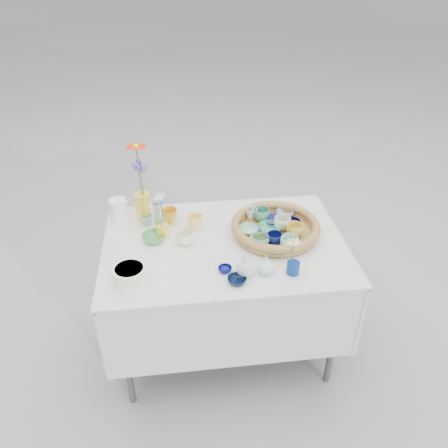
{
  "coord_description": "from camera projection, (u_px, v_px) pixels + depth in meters",
  "views": [
    {
      "loc": [
        -0.23,
        -1.83,
        2.11
      ],
      "look_at": [
        0.0,
        0.02,
        0.87
      ],
      "focal_mm": 35.0,
      "sensor_mm": 36.0,
      "label": 1
    }
  ],
  "objects": [
    {
      "name": "tray_ceramic_6",
      "position": [
        251.0,
        213.0,
        2.43
      ],
      "size": [
        0.08,
        0.08,
        0.06
      ],
      "primitive_type": "imported",
      "rotation": [
        0.0,
        0.0,
        -0.18
      ],
      "color": "silver",
      "rests_on": "wicker_tray"
    },
    {
      "name": "tray_ceramic_8",
      "position": [
        285.0,
        213.0,
        2.46
      ],
      "size": [
        0.12,
        0.12,
        0.03
      ],
      "primitive_type": "imported",
      "rotation": [
        0.0,
        0.0,
        -0.25
      ],
      "color": "#76B1C8",
      "rests_on": "wicker_tray"
    },
    {
      "name": "bud_vase_cobalt",
      "position": [
        293.0,
        268.0,
        2.06
      ],
      "size": [
        0.07,
        0.07,
        0.06
      ],
      "primitive_type": "cylinder",
      "rotation": [
        0.0,
        0.0,
        -0.05
      ],
      "color": "navy",
      "rests_on": "display_table"
    },
    {
      "name": "tray_ceramic_7",
      "position": [
        282.0,
        223.0,
        2.34
      ],
      "size": [
        0.12,
        0.12,
        0.07
      ],
      "primitive_type": "imported",
      "rotation": [
        0.0,
        0.0,
        0.39
      ],
      "color": "white",
      "rests_on": "wicker_tray"
    },
    {
      "name": "tray_ceramic_5",
      "position": [
        249.0,
        231.0,
        2.31
      ],
      "size": [
        0.13,
        0.13,
        0.03
      ],
      "primitive_type": "imported",
      "rotation": [
        0.0,
        0.0,
        -0.33
      ],
      "color": "#86C1A9",
      "rests_on": "wicker_tray"
    },
    {
      "name": "fluted_bowl",
      "position": [
        130.0,
        275.0,
        2.0
      ],
      "size": [
        0.19,
        0.19,
        0.08
      ],
      "primitive_type": null,
      "rotation": [
        0.0,
        0.0,
        0.26
      ],
      "color": "white",
      "rests_on": "display_table"
    },
    {
      "name": "display_table",
      "position": [
        224.0,
        343.0,
        2.7
      ],
      "size": [
        1.26,
        0.86,
        0.77
      ],
      "primitive_type": null,
      "color": "white",
      "rests_on": "ground"
    },
    {
      "name": "loose_ceramic_0",
      "position": [
        170.0,
        216.0,
        2.43
      ],
      "size": [
        0.09,
        0.09,
        0.08
      ],
      "primitive_type": "imported",
      "rotation": [
        0.0,
        0.0,
        0.04
      ],
      "color": "gold",
      "rests_on": "display_table"
    },
    {
      "name": "loose_ceramic_6",
      "position": [
        237.0,
        280.0,
        2.01
      ],
      "size": [
        0.1,
        0.1,
        0.03
      ],
      "primitive_type": "imported",
      "rotation": [
        0.0,
        0.0,
        0.09
      ],
      "color": "black",
      "rests_on": "display_table"
    },
    {
      "name": "daisy_cup",
      "position": [
        162.0,
        230.0,
        2.32
      ],
      "size": [
        0.08,
        0.08,
        0.07
      ],
      "primitive_type": "cylinder",
      "rotation": [
        0.0,
        0.0,
        -0.33
      ],
      "color": "yellow",
      "rests_on": "display_table"
    },
    {
      "name": "wicker_tray",
      "position": [
        275.0,
        228.0,
        2.33
      ],
      "size": [
        0.47,
        0.47,
        0.08
      ],
      "primitive_type": null,
      "color": "brown",
      "rests_on": "display_table"
    },
    {
      "name": "tray_ceramic_2",
      "position": [
        295.0,
        230.0,
        2.28
      ],
      "size": [
        0.12,
        0.12,
        0.07
      ],
      "primitive_type": "imported",
      "rotation": [
        0.0,
        0.0,
        0.34
      ],
      "color": "gold",
      "rests_on": "wicker_tray"
    },
    {
      "name": "tray_ceramic_1",
      "position": [
        292.0,
        223.0,
        2.37
      ],
      "size": [
        0.12,
        0.12,
        0.03
      ],
      "primitive_type": "imported",
      "rotation": [
        0.0,
        0.0,
        -0.28
      ],
      "color": "black",
      "rests_on": "wicker_tray"
    },
    {
      "name": "daisy_posy",
      "position": [
        158.0,
        211.0,
        2.25
      ],
      "size": [
        0.1,
        0.1,
        0.17
      ],
      "primitive_type": null,
      "rotation": [
        0.0,
        0.0,
        -0.26
      ],
      "color": "white",
      "rests_on": "daisy_cup"
    },
    {
      "name": "hydrangea",
      "position": [
        142.0,
        180.0,
        2.33
      ],
      "size": [
        0.08,
        0.08,
        0.24
      ],
      "primitive_type": null,
      "rotation": [
        0.0,
        0.0,
        -0.23
      ],
      "color": "#674D99",
      "rests_on": "tall_vase_yellow"
    },
    {
      "name": "tray_ceramic_10",
      "position": [
        259.0,
        240.0,
        2.25
      ],
      "size": [
        0.11,
        0.11,
        0.02
      ],
      "primitive_type": "imported",
      "rotation": [
        0.0,
        0.0,
        0.26
      ],
      "color": "#DAC769",
      "rests_on": "wicker_tray"
    },
    {
      "name": "tray_ceramic_4",
      "position": [
        260.0,
        242.0,
        2.2
      ],
      "size": [
        0.1,
        0.1,
        0.07
      ],
      "primitive_type": "imported",
      "rotation": [
        0.0,
        0.0,
        0.12
      ],
      "color": "#64996B",
      "rests_on": "wicker_tray"
    },
    {
      "name": "loose_ceramic_3",
      "position": [
        185.0,
        238.0,
        2.26
      ],
      "size": [
        0.11,
        0.11,
        0.07
      ],
      "primitive_type": "imported",
      "rotation": [
        0.0,
        0.0,
        0.43
      ],
      "color": "white",
      "rests_on": "display_table"
    },
    {
      "name": "loose_ceramic_4",
      "position": [
        225.0,
        269.0,
        2.08
      ],
      "size": [
        0.07,
        0.07,
        0.02
      ],
      "primitive_type": "imported",
      "rotation": [
        0.0,
        0.0,
        -0.04
      ],
      "color": "#040A53",
      "rests_on": "display_table"
    },
    {
      "name": "bud_vase_seafoam",
      "position": [
        266.0,
        265.0,
        2.06
      ],
      "size": [
        0.11,
        0.11,
        0.09
      ],
      "primitive_type": "imported",
      "rotation": [
        0.0,
        0.0,
        -0.31
      ],
      "color": "#B2ECD2",
      "rests_on": "display_table"
    },
    {
      "name": "tray_ceramic_0",
      "position": [
        275.0,
        220.0,
        2.4
      ],
      "size": [
        0.12,
        0.12,
        0.03
      ],
      "primitive_type": "imported",
      "rotation": [
        0.0,
        0.0,
        -0.08
      ],
      "color": "#0D096A",
      "rests_on": "wicker_tray"
    },
    {
      "name": "tall_vase_yellow",
      "position": [
        143.0,
        207.0,
        2.43
      ],
      "size": [
        0.11,
        0.11,
        0.16
      ],
      "primitive_type": "cylinder",
      "rotation": [
        0.0,
        0.0,
        0.36
      ],
      "color": "yellow",
      "rests_on": "display_table"
    },
    {
      "name": "loose_ceramic_5",
      "position": [
        147.0,
        220.0,
        2.41
      ],
      "size": [
        0.08,
        0.08,
        0.06
      ],
      "primitive_type": "imported",
      "rotation": [
        0.0,
        0.0,
        0.29
      ],
      "color": "#76BBB3",
      "rests_on": "display_table"
    },
    {
      "name": "tray_ceramic_11",
      "position": [
        289.0,
        244.0,
        2.18
      ],
      "size": [
        0.12,
        0.12,
        0.07
      ],
      "primitive_type": "imported",
      "rotation": [
        0.0,
        0.0,
        0.3
      ],
      "color": "#A2DACE",
      "rests_on": "wicker_tray"
    },
    {
      "name": "bud_vase_paleblue",
      "position": [
        245.0,
        264.0,
        2.03
      ],
      "size": [
        0.11,
        0.11,
        0.14
      ],
      "primitive_type": null,
      "rotation": [
        0.0,
        0.0,
        0.3
      ],
      "color": "silver",
      "rests_on": "display_table"
    },
    {
      "name": "ground",
      "position": [
        224.0,
        343.0,
        2.7
      ],
      "size": [
        80.0,
        80.0,
        0.0
      ],
      "primitive_type": "plane",
      "color": "#A7A7A7"
    },
    {
      "name": "tray_ceramic_12",
      "position": [
        262.0,
        215.0,
        2.41
      ],
      "size": [
        0.09,
        0.09,
        0.07
      ],
      "primitive_type": "imported",
      "rotation": [
        0.0,
        0.0,
        0.04
      ],
      "color": "#409170",
      "rests_on": "wicker_tray"
    },
    {
      "name": "loose_ceramic_2",
      "position": [
        154.0,
        238.0,
        2.29
      ],
      "size": [
        0.14,
        0.14,
        0.04
      ],
      "primitive_type": "imported",
      "rotation": [
        0.0,
        0.0,
        -0.22
      ],
      "color": "#4BA156",
      "rests_on": "display_table"
    },
    {
      "name": "gerbera",
      "position": [
        139.0,
        171.0,
        2.3
      ],
      "size": [
        0.15,
        0.15,
        0.3
      ],
      "primitive_type": null,
      "rotation": [
        0.0,
        0.0,
        -0.43
      ],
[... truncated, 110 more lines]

